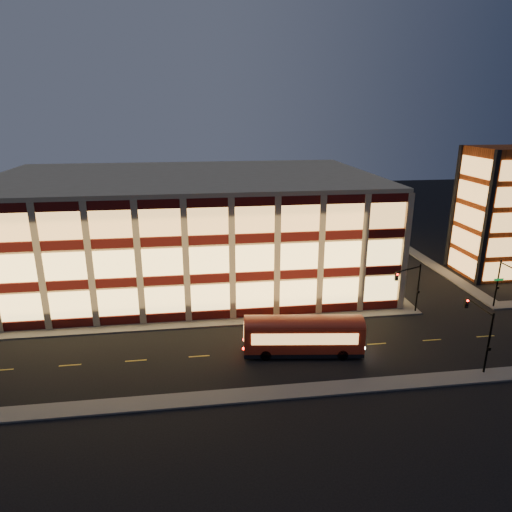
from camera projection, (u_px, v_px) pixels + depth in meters
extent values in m
plane|color=black|center=(217.00, 327.00, 50.07)|extent=(200.00, 200.00, 0.00)
cube|color=#514F4C|center=(189.00, 324.00, 50.61)|extent=(54.00, 2.00, 0.15)
cube|color=#514F4C|center=(362.00, 267.00, 69.05)|extent=(2.00, 30.00, 0.15)
cube|color=#514F4C|center=(431.00, 263.00, 70.47)|extent=(2.00, 30.00, 0.15)
cube|color=#514F4C|center=(225.00, 397.00, 37.79)|extent=(100.00, 2.00, 0.15)
cube|color=tan|center=(187.00, 228.00, 63.57)|extent=(50.00, 30.00, 14.00)
cube|color=tan|center=(185.00, 176.00, 61.34)|extent=(50.40, 30.40, 0.50)
cube|color=#470C0A|center=(189.00, 316.00, 51.26)|extent=(50.10, 0.25, 1.00)
cube|color=#FFCB6B|center=(188.00, 299.00, 50.63)|extent=(49.00, 0.20, 3.00)
cube|color=#470C0A|center=(357.00, 263.00, 68.76)|extent=(0.25, 30.10, 1.00)
cube|color=#FFCB6B|center=(358.00, 250.00, 68.11)|extent=(0.20, 29.00, 3.00)
cube|color=#470C0A|center=(187.00, 279.00, 49.91)|extent=(50.10, 0.25, 1.00)
cube|color=#FFCB6B|center=(186.00, 261.00, 49.28)|extent=(49.00, 0.20, 3.00)
cube|color=#470C0A|center=(359.00, 235.00, 67.41)|extent=(0.25, 30.10, 1.00)
cube|color=#FFCB6B|center=(360.00, 221.00, 66.76)|extent=(0.20, 29.00, 3.00)
cube|color=#470C0A|center=(185.00, 241.00, 48.56)|extent=(50.10, 0.25, 1.00)
cube|color=#FFCB6B|center=(184.00, 222.00, 47.93)|extent=(49.00, 0.20, 3.00)
cube|color=#470C0A|center=(361.00, 206.00, 66.06)|extent=(0.25, 30.10, 1.00)
cube|color=#FFCB6B|center=(362.00, 192.00, 65.41)|extent=(0.20, 29.00, 3.00)
cube|color=#8C3814|center=(496.00, 213.00, 63.79)|extent=(8.00, 8.00, 18.00)
cube|color=black|center=(487.00, 220.00, 59.50)|extent=(0.60, 0.60, 18.00)
cube|color=black|center=(454.00, 208.00, 67.05)|extent=(0.60, 0.60, 18.00)
cube|color=black|center=(504.00, 206.00, 68.08)|extent=(0.60, 0.60, 18.00)
cube|color=#FEB258|center=(507.00, 271.00, 62.16)|extent=(6.60, 0.16, 2.60)
cube|color=#FEB258|center=(462.00, 263.00, 65.48)|extent=(0.16, 6.60, 2.60)
cube|color=#FEB258|center=(511.00, 247.00, 61.11)|extent=(6.60, 0.16, 2.60)
cube|color=#FEB258|center=(465.00, 240.00, 64.43)|extent=(0.16, 6.60, 2.60)
cube|color=#FEB258|center=(469.00, 216.00, 63.39)|extent=(0.16, 6.60, 2.60)
cube|color=#FEB258|center=(472.00, 192.00, 62.34)|extent=(0.16, 6.60, 2.60)
cube|color=#FEB258|center=(476.00, 167.00, 61.30)|extent=(0.16, 6.60, 2.60)
cylinder|color=black|center=(418.00, 288.00, 52.94)|extent=(0.18, 0.18, 6.00)
cylinder|color=black|center=(409.00, 269.00, 51.18)|extent=(3.56, 1.63, 0.14)
cube|color=black|center=(397.00, 276.00, 50.40)|extent=(0.32, 0.32, 0.95)
sphere|color=#FF0C05|center=(398.00, 274.00, 50.14)|extent=(0.20, 0.20, 0.20)
cube|color=black|center=(418.00, 292.00, 52.88)|extent=(0.25, 0.18, 0.28)
cylinder|color=black|center=(497.00, 284.00, 54.23)|extent=(0.18, 0.18, 6.00)
cylinder|color=black|center=(512.00, 268.00, 51.52)|extent=(0.14, 4.00, 0.14)
cube|color=black|center=(498.00, 288.00, 54.17)|extent=(0.25, 0.18, 0.28)
cube|color=#0C7226|center=(499.00, 280.00, 53.91)|extent=(1.20, 0.06, 0.28)
cylinder|color=black|center=(488.00, 344.00, 40.40)|extent=(0.18, 0.18, 6.00)
cylinder|color=black|center=(480.00, 307.00, 41.46)|extent=(0.14, 4.00, 0.14)
cube|color=black|center=(466.00, 303.00, 43.50)|extent=(0.32, 0.32, 0.95)
sphere|color=#FF0C05|center=(468.00, 301.00, 43.24)|extent=(0.20, 0.20, 0.20)
cube|color=black|center=(489.00, 349.00, 40.34)|extent=(0.25, 0.18, 0.28)
cube|color=#951B08|center=(303.00, 335.00, 44.16)|extent=(11.70, 4.27, 2.63)
cube|color=black|center=(303.00, 349.00, 44.63)|extent=(11.70, 4.27, 0.40)
cylinder|color=black|center=(266.00, 355.00, 43.37)|extent=(1.06, 0.47, 1.03)
cylinder|color=black|center=(265.00, 342.00, 45.76)|extent=(1.06, 0.47, 1.03)
cylinder|color=black|center=(342.00, 355.00, 43.44)|extent=(1.06, 0.47, 1.03)
cylinder|color=black|center=(338.00, 342.00, 45.83)|extent=(1.06, 0.47, 1.03)
cube|color=#FEB258|center=(305.00, 339.00, 42.67)|extent=(9.99, 1.33, 1.14)
cube|color=#FEB258|center=(302.00, 325.00, 45.44)|extent=(9.99, 1.33, 1.14)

